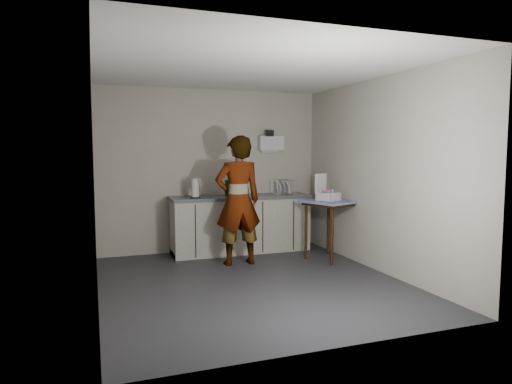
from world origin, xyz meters
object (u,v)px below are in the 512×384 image
object	(u,v)px
soda_can	(247,192)
paper_towel	(195,189)
side_table	(330,208)
dark_bottle	(227,188)
soap_bottle	(229,187)
dish_rack	(283,191)
bakery_box	(327,194)
kitchen_counter	(241,225)
standing_man	(238,201)

from	to	relation	value
soda_can	paper_towel	xyz separation A→B (m)	(-0.85, -0.05, 0.08)
side_table	dark_bottle	bearing A→B (deg)	124.17
soap_bottle	dark_bottle	size ratio (longest dim) A/B	1.11
dish_rack	bakery_box	world-z (taller)	bakery_box
kitchen_counter	side_table	size ratio (longest dim) A/B	2.52
soap_bottle	soda_can	distance (m)	0.31
dish_rack	soap_bottle	bearing A→B (deg)	-179.26
soap_bottle	bakery_box	world-z (taller)	bakery_box
dish_rack	bakery_box	distance (m)	0.96
paper_towel	standing_man	bearing A→B (deg)	-53.75
side_table	standing_man	size ratio (longest dim) A/B	0.48
bakery_box	soap_bottle	bearing A→B (deg)	119.77
dark_bottle	dish_rack	xyz separation A→B (m)	(0.96, 0.01, -0.07)
side_table	paper_towel	xyz separation A→B (m)	(-1.86, 0.84, 0.27)
soda_can	soap_bottle	bearing A→B (deg)	172.62
dish_rack	bakery_box	xyz separation A→B (m)	(0.34, -0.90, 0.01)
bakery_box	dark_bottle	bearing A→B (deg)	119.98
kitchen_counter	paper_towel	xyz separation A→B (m)	(-0.76, -0.10, 0.62)
side_table	soda_can	bearing A→B (deg)	117.96
kitchen_counter	paper_towel	world-z (taller)	paper_towel
soap_bottle	soda_can	xyz separation A→B (m)	(0.29, -0.04, -0.08)
soap_bottle	bakery_box	size ratio (longest dim) A/B	0.72
standing_man	soda_can	xyz separation A→B (m)	(0.37, 0.70, 0.05)
bakery_box	soda_can	bearing A→B (deg)	113.72
dark_bottle	dish_rack	size ratio (longest dim) A/B	0.72
paper_towel	bakery_box	bearing A→B (deg)	-23.38
side_table	soda_can	distance (m)	1.36
soap_bottle	soda_can	bearing A→B (deg)	-7.38
soap_bottle	paper_towel	distance (m)	0.56
dark_bottle	paper_towel	xyz separation A→B (m)	(-0.54, -0.10, 0.01)
kitchen_counter	standing_man	bearing A→B (deg)	-110.34
dark_bottle	bakery_box	size ratio (longest dim) A/B	0.65
dark_bottle	bakery_box	xyz separation A→B (m)	(1.30, -0.89, -0.06)
soap_bottle	soda_can	world-z (taller)	soap_bottle
standing_man	bakery_box	xyz separation A→B (m)	(1.35, -0.14, 0.06)
kitchen_counter	dish_rack	xyz separation A→B (m)	(0.74, 0.00, 0.54)
kitchen_counter	standing_man	size ratio (longest dim) A/B	1.22
standing_man	dish_rack	bearing A→B (deg)	-144.22
soda_can	kitchen_counter	bearing A→B (deg)	152.66
soda_can	dish_rack	size ratio (longest dim) A/B	0.36
soap_bottle	paper_towel	size ratio (longest dim) A/B	0.96
soap_bottle	bakery_box	xyz separation A→B (m)	(1.28, -0.88, -0.07)
kitchen_counter	paper_towel	distance (m)	0.98
side_table	dish_rack	world-z (taller)	dish_rack
side_table	soda_can	size ratio (longest dim) A/B	6.98
soap_bottle	dish_rack	bearing A→B (deg)	0.74
soda_can	standing_man	bearing A→B (deg)	-117.85
kitchen_counter	dark_bottle	world-z (taller)	dark_bottle
soda_can	bakery_box	bearing A→B (deg)	-40.76
paper_towel	dish_rack	bearing A→B (deg)	3.99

